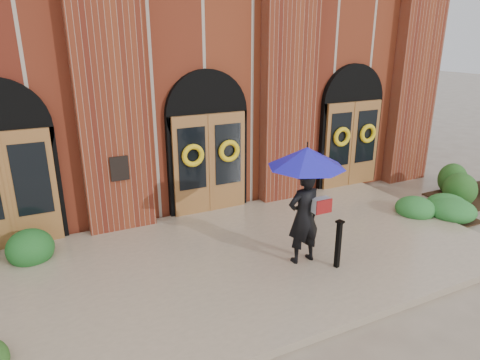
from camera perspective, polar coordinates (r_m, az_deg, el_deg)
ground at (r=9.00m, az=2.88°, el=-10.90°), size 90.00×90.00×0.00m
landing at (r=9.07m, az=2.42°, el=-10.07°), size 10.00×5.30×0.15m
church_building at (r=16.08m, az=-12.78°, el=14.97°), size 16.20×12.53×7.00m
man_with_umbrella at (r=8.17m, az=8.75°, el=-0.44°), size 1.48×1.48×2.35m
metal_post at (r=8.50m, az=12.97°, el=-8.21°), size 0.16×0.16×0.98m
hedge_front_right at (r=11.99m, az=24.78°, el=-3.45°), size 1.51×1.29×0.53m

